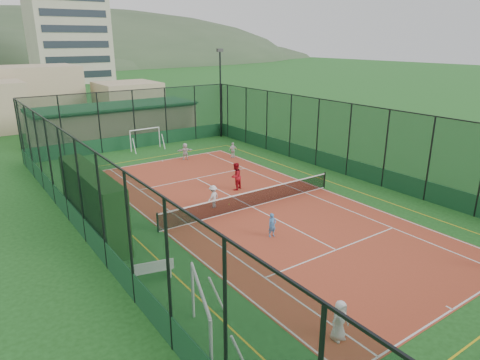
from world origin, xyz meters
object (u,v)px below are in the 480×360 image
(white_bench, at_px, (153,269))
(futsal_goal_near, at_px, (201,318))
(coach, at_px, (236,176))
(clubhouse, at_px, (115,121))
(child_near_mid, at_px, (272,225))
(apartment_tower, at_px, (65,9))
(child_near_left, at_px, (340,321))
(floodlight_ne, at_px, (221,94))
(child_far_back, at_px, (185,151))
(child_far_right, at_px, (233,150))
(futsal_goal_far, at_px, (145,139))
(child_far_left, at_px, (213,197))

(white_bench, height_order, futsal_goal_near, futsal_goal_near)
(coach, bearing_deg, clubhouse, -110.74)
(child_near_mid, distance_m, coach, 7.03)
(apartment_tower, xyz_separation_m, child_near_left, (-16.49, -92.63, -14.30))
(floodlight_ne, distance_m, child_far_back, 9.47)
(child_far_right, bearing_deg, futsal_goal_far, -47.92)
(floodlight_ne, xyz_separation_m, child_far_left, (-10.44, -15.40, -3.46))
(child_near_left, relative_size, child_near_mid, 1.16)
(floodlight_ne, height_order, futsal_goal_far, floodlight_ne)
(floodlight_ne, relative_size, apartment_tower, 0.28)
(apartment_tower, xyz_separation_m, coach, (-11.07, -79.03, -14.12))
(futsal_goal_near, relative_size, child_near_left, 2.32)
(clubhouse, height_order, child_far_back, clubhouse)
(child_far_left, bearing_deg, child_near_left, 55.06)
(child_far_left, bearing_deg, floodlight_ne, -146.43)
(clubhouse, bearing_deg, floodlight_ne, -32.12)
(white_bench, distance_m, child_near_mid, 6.31)
(apartment_tower, distance_m, futsal_goal_far, 68.49)
(apartment_tower, height_order, white_bench, apartment_tower)
(child_far_left, bearing_deg, clubhouse, -117.35)
(child_far_left, xyz_separation_m, child_far_back, (3.54, 9.91, 0.01))
(futsal_goal_near, xyz_separation_m, futsal_goal_far, (8.67, 24.39, -0.14))
(child_near_left, xyz_separation_m, child_near_mid, (3.00, 7.00, -0.10))
(futsal_goal_far, relative_size, child_far_back, 2.10)
(child_near_left, height_order, child_far_back, child_near_left)
(white_bench, height_order, coach, coach)
(white_bench, distance_m, coach, 11.11)
(white_bench, xyz_separation_m, child_far_right, (12.88, 13.26, 0.20))
(clubhouse, relative_size, white_bench, 9.75)
(futsal_goal_near, distance_m, child_near_mid, 8.25)
(apartment_tower, relative_size, child_far_back, 22.67)
(child_far_back, bearing_deg, futsal_goal_far, -59.58)
(futsal_goal_far, height_order, child_near_left, futsal_goal_far)
(apartment_tower, bearing_deg, child_near_mid, -98.96)
(apartment_tower, height_order, futsal_goal_near, apartment_tower)
(white_bench, relative_size, child_near_mid, 1.31)
(apartment_tower, height_order, child_far_right, apartment_tower)
(white_bench, distance_m, futsal_goal_far, 21.52)
(apartment_tower, relative_size, child_near_mid, 25.23)
(floodlight_ne, bearing_deg, child_near_left, -115.68)
(child_near_left, distance_m, coach, 14.64)
(child_far_left, bearing_deg, futsal_goal_far, -121.15)
(white_bench, relative_size, futsal_goal_far, 0.56)
(futsal_goal_far, xyz_separation_m, child_far_right, (4.62, -6.61, -0.26))
(clubhouse, bearing_deg, coach, -87.20)
(floodlight_ne, relative_size, futsal_goal_far, 2.97)
(child_near_left, xyz_separation_m, coach, (5.42, 13.60, 0.18))
(clubhouse, relative_size, child_far_back, 11.49)
(floodlight_ne, bearing_deg, child_far_left, -124.13)
(child_far_left, relative_size, child_far_right, 1.05)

